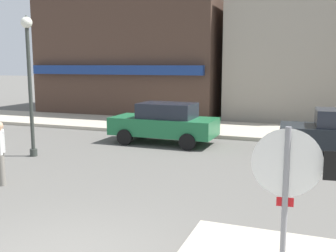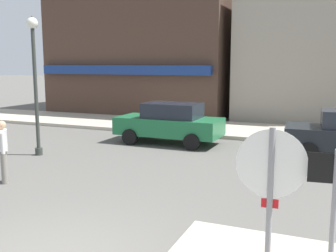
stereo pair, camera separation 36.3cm
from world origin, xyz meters
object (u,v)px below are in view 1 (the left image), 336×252
Objects in this scene: parked_car_nearest at (165,122)px; pedestrian_crossing_near at (0,151)px; lamp_post at (29,66)px; stop_sign at (285,192)px.

parked_car_nearest is 6.62m from pedestrian_crossing_near.
parked_car_nearest is at bearing 72.46° from pedestrian_crossing_near.
lamp_post is 5.27m from parked_car_nearest.
stop_sign is 1.43× the size of pedestrian_crossing_near.
stop_sign reaches higher than parked_car_nearest.
stop_sign is 10.19m from lamp_post.
lamp_post is at bearing 145.75° from stop_sign.
stop_sign reaches higher than pedestrian_crossing_near.
pedestrian_crossing_near reaches higher than parked_car_nearest.
lamp_post is at bearing -133.54° from parked_car_nearest.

